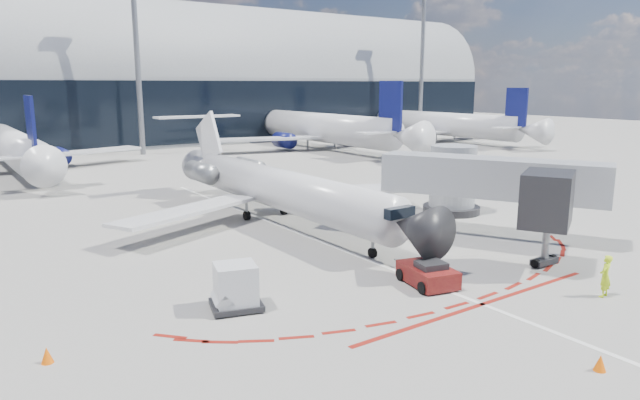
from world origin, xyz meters
TOP-DOWN VIEW (x-y plane):
  - ground at (0.00, 0.00)m, footprint 260.00×260.00m
  - apron_centerline at (0.00, 2.00)m, footprint 0.25×40.00m
  - apron_stop_bar at (0.00, -11.50)m, footprint 14.00×0.25m
  - terminal_building at (0.00, 64.97)m, footprint 150.00×24.15m
  - jet_bridge at (9.79, -3.01)m, footprint 10.03×15.20m
  - light_mast_centre at (5.00, 48.00)m, footprint 0.70×0.70m
  - light_mast_east at (55.00, 48.00)m, footprint 0.70×0.70m
  - regional_jet at (0.43, 6.24)m, footprint 22.54×27.79m
  - pushback_tug at (-0.16, -8.49)m, footprint 2.42×4.56m
  - ramp_worker at (5.01, -13.90)m, footprint 0.74×0.54m
  - uld_container at (-8.66, -6.08)m, footprint 2.43×2.22m
  - safety_cone_left at (-15.85, -6.67)m, footprint 0.40×0.40m
  - safety_cone_right at (-1.41, -17.36)m, footprint 0.40×0.40m
  - bg_airliner_1 at (-10.68, 41.75)m, footprint 31.22×33.06m
  - bg_airliner_2 at (27.99, 41.25)m, footprint 36.30×38.44m
  - bg_airliner_3 at (50.74, 38.80)m, footprint 32.90×34.84m

SIDE VIEW (x-z plane):
  - ground at x=0.00m, z-range 0.00..0.00m
  - apron_centerline at x=0.00m, z-range 0.00..0.01m
  - apron_stop_bar at x=0.00m, z-range 0.00..0.01m
  - safety_cone_right at x=-1.41m, z-range 0.00..0.55m
  - safety_cone_left at x=-15.85m, z-range 0.00..0.56m
  - pushback_tug at x=-0.16m, z-range -0.07..1.09m
  - ramp_worker at x=5.01m, z-range 0.00..1.86m
  - uld_container at x=-8.66m, z-range -0.01..1.90m
  - regional_jet at x=0.43m, z-range -1.16..5.80m
  - jet_bridge at x=9.79m, z-range 0.56..5.46m
  - bg_airliner_1 at x=-10.68m, z-range 0.00..10.10m
  - bg_airliner_3 at x=50.74m, z-range 0.00..10.64m
  - bg_airliner_2 at x=27.99m, z-range 0.00..11.74m
  - terminal_building at x=0.00m, z-range -3.48..20.52m
  - light_mast_centre at x=5.00m, z-range 0.00..25.00m
  - light_mast_east at x=55.00m, z-range 0.00..25.00m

